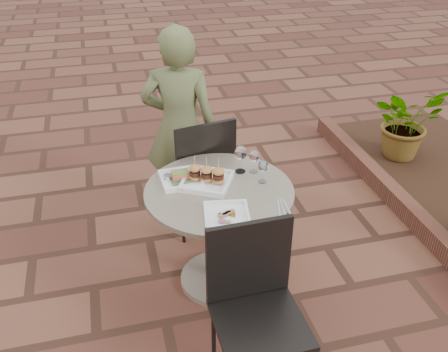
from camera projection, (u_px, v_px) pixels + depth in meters
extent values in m
plane|color=brown|center=(216.00, 266.00, 3.48)|extent=(60.00, 60.00, 0.00)
cylinder|color=gray|center=(220.00, 278.00, 3.35)|extent=(0.52, 0.52, 0.04)
cylinder|color=gray|center=(219.00, 239.00, 3.18)|extent=(0.08, 0.08, 0.70)
cylinder|color=gray|center=(219.00, 192.00, 2.99)|extent=(0.90, 0.90, 0.03)
cube|color=black|center=(196.00, 172.00, 3.69)|extent=(0.51, 0.51, 0.03)
cube|color=black|center=(206.00, 155.00, 3.41)|extent=(0.44, 0.11, 0.46)
cylinder|color=black|center=(210.00, 181.00, 4.03)|extent=(0.02, 0.02, 0.44)
cylinder|color=black|center=(165.00, 192.00, 3.89)|extent=(0.02, 0.02, 0.44)
cylinder|color=black|center=(230.00, 205.00, 3.73)|extent=(0.02, 0.02, 0.44)
cylinder|color=black|center=(183.00, 218.00, 3.60)|extent=(0.02, 0.02, 0.44)
cube|color=black|center=(260.00, 324.00, 2.46)|extent=(0.45, 0.45, 0.03)
cube|color=black|center=(249.00, 259.00, 2.49)|extent=(0.44, 0.04, 0.46)
cylinder|color=black|center=(214.00, 335.00, 2.69)|extent=(0.02, 0.02, 0.44)
cylinder|color=black|center=(280.00, 320.00, 2.78)|extent=(0.02, 0.02, 0.44)
imported|color=#545B32|center=(180.00, 128.00, 3.64)|extent=(0.63, 0.51, 1.51)
cube|color=white|center=(181.00, 180.00, 3.06)|extent=(0.25, 0.25, 0.01)
cube|color=#DA604D|center=(181.00, 175.00, 3.05)|extent=(0.11, 0.07, 0.03)
cube|color=olive|center=(180.00, 172.00, 3.03)|extent=(0.10, 0.07, 0.01)
cube|color=white|center=(207.00, 182.00, 3.04)|extent=(0.39, 0.39, 0.01)
cube|color=white|center=(227.00, 216.00, 2.74)|extent=(0.28, 0.28, 0.01)
ellipsoid|color=#C3506F|center=(222.00, 221.00, 2.68)|extent=(0.05, 0.04, 0.02)
cylinder|color=white|center=(262.00, 181.00, 3.06)|extent=(0.05, 0.05, 0.00)
cylinder|color=white|center=(263.00, 176.00, 3.04)|extent=(0.01, 0.01, 0.06)
ellipsoid|color=white|center=(263.00, 166.00, 3.00)|extent=(0.06, 0.06, 0.08)
cylinder|color=white|center=(263.00, 167.00, 3.01)|extent=(0.05, 0.05, 0.03)
cylinder|color=white|center=(240.00, 171.00, 3.16)|extent=(0.06, 0.06, 0.00)
cylinder|color=white|center=(240.00, 165.00, 3.14)|extent=(0.01, 0.01, 0.08)
ellipsoid|color=white|center=(241.00, 153.00, 3.09)|extent=(0.08, 0.08, 0.10)
cylinder|color=white|center=(253.00, 171.00, 3.16)|extent=(0.05, 0.05, 0.00)
cylinder|color=white|center=(253.00, 166.00, 3.14)|extent=(0.01, 0.01, 0.07)
ellipsoid|color=white|center=(254.00, 156.00, 3.11)|extent=(0.06, 0.06, 0.08)
cylinder|color=silver|center=(168.00, 178.00, 3.06)|extent=(0.06, 0.06, 0.04)
cube|color=brown|center=(400.00, 202.00, 4.03)|extent=(0.12, 3.00, 0.15)
imported|color=#33662D|center=(406.00, 121.00, 4.55)|extent=(0.70, 0.63, 0.69)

